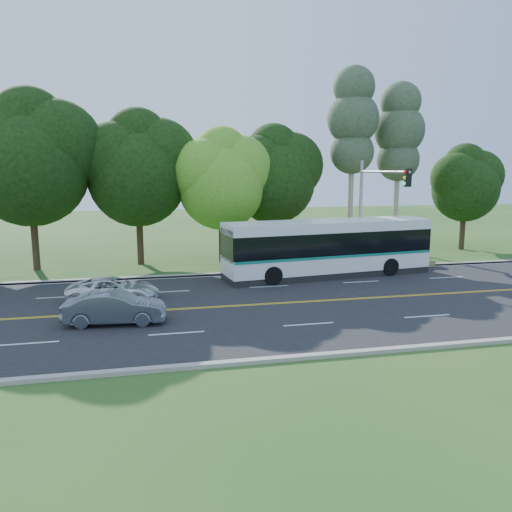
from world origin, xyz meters
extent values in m
plane|color=#214D19|center=(0.00, 0.00, 0.00)|extent=(120.00, 120.00, 0.00)
cube|color=black|center=(0.00, 0.00, 0.01)|extent=(60.00, 14.00, 0.02)
cube|color=#9B978C|center=(0.00, 7.15, 0.07)|extent=(60.00, 0.30, 0.15)
cube|color=#9B978C|center=(0.00, -7.15, 0.07)|extent=(60.00, 0.30, 0.15)
cube|color=#214D19|center=(0.00, 9.00, 0.05)|extent=(60.00, 4.00, 0.10)
cube|color=gold|center=(0.00, -0.08, 0.02)|extent=(57.00, 0.10, 0.00)
cube|color=gold|center=(0.00, 0.08, 0.02)|extent=(57.00, 0.10, 0.00)
cube|color=silver|center=(-11.50, -3.50, 0.02)|extent=(2.20, 0.12, 0.00)
cube|color=silver|center=(-6.00, -3.50, 0.02)|extent=(2.20, 0.12, 0.00)
cube|color=silver|center=(-0.50, -3.50, 0.02)|extent=(2.20, 0.12, 0.00)
cube|color=silver|center=(5.00, -3.50, 0.02)|extent=(2.20, 0.12, 0.00)
cube|color=silver|center=(-11.50, 3.50, 0.02)|extent=(2.20, 0.12, 0.00)
cube|color=silver|center=(-6.00, 3.50, 0.02)|extent=(2.20, 0.12, 0.00)
cube|color=silver|center=(-0.50, 3.50, 0.02)|extent=(2.20, 0.12, 0.00)
cube|color=silver|center=(5.00, 3.50, 0.02)|extent=(2.20, 0.12, 0.00)
cube|color=silver|center=(10.50, 3.50, 0.02)|extent=(2.20, 0.12, 0.00)
cube|color=silver|center=(0.00, 6.85, 0.02)|extent=(57.00, 0.12, 0.00)
cube|color=silver|center=(0.00, -6.85, 0.02)|extent=(57.00, 0.12, 0.00)
cylinder|color=#311E15|center=(-14.00, 11.00, 1.98)|extent=(0.44, 0.44, 3.96)
sphere|color=black|center=(-14.00, 11.00, 6.48)|extent=(7.20, 7.20, 7.20)
sphere|color=black|center=(-12.38, 11.30, 7.92)|extent=(5.76, 5.76, 5.76)
sphere|color=black|center=(-15.44, 10.80, 7.74)|extent=(5.40, 5.40, 5.40)
sphere|color=black|center=(-13.90, 11.40, 9.18)|extent=(4.68, 4.68, 4.68)
cylinder|color=#311E15|center=(-7.50, 12.00, 1.80)|extent=(0.44, 0.44, 3.60)
sphere|color=black|center=(-7.50, 12.00, 5.91)|extent=(6.60, 6.60, 6.60)
sphere|color=black|center=(-6.02, 12.30, 7.23)|extent=(5.28, 5.28, 5.28)
sphere|color=black|center=(-8.82, 11.80, 7.06)|extent=(4.95, 4.95, 4.95)
sphere|color=black|center=(-7.40, 12.40, 8.38)|extent=(4.29, 4.29, 4.29)
cylinder|color=#311E15|center=(-2.00, 11.00, 1.62)|extent=(0.44, 0.44, 3.24)
sphere|color=#4F911E|center=(-2.00, 11.00, 5.27)|extent=(5.80, 5.80, 5.80)
sphere|color=#4F911E|center=(-0.69, 11.30, 6.43)|extent=(4.64, 4.64, 4.64)
sphere|color=#4F911E|center=(-3.16, 10.80, 6.29)|extent=(4.35, 4.35, 4.35)
sphere|color=#4F911E|center=(-1.90, 11.40, 7.45)|extent=(3.77, 3.77, 3.77)
cylinder|color=#311E15|center=(2.00, 12.50, 1.71)|extent=(0.44, 0.44, 3.42)
sphere|color=black|center=(2.00, 12.50, 5.52)|extent=(6.00, 6.00, 6.00)
sphere|color=black|center=(3.35, 12.80, 6.72)|extent=(4.80, 4.80, 4.80)
sphere|color=black|center=(0.80, 12.30, 6.57)|extent=(4.50, 4.50, 4.50)
sphere|color=black|center=(2.10, 12.90, 7.77)|extent=(3.90, 3.90, 3.90)
cylinder|color=#A79A87|center=(8.00, 12.50, 4.90)|extent=(0.40, 0.40, 9.80)
sphere|color=#33482D|center=(8.00, 12.50, 7.70)|extent=(3.23, 3.23, 3.23)
sphere|color=#33482D|center=(8.00, 12.50, 10.08)|extent=(3.80, 3.80, 3.80)
sphere|color=#33482D|center=(8.00, 12.50, 12.32)|extent=(3.04, 3.04, 3.04)
cylinder|color=#A79A87|center=(12.00, 13.00, 4.55)|extent=(0.40, 0.40, 9.10)
sphere|color=#33482D|center=(12.00, 13.00, 7.15)|extent=(3.23, 3.23, 3.23)
sphere|color=#33482D|center=(12.00, 13.00, 9.36)|extent=(3.80, 3.80, 3.80)
sphere|color=#33482D|center=(12.00, 13.00, 11.44)|extent=(3.04, 3.04, 3.04)
cylinder|color=#311E15|center=(18.00, 13.00, 1.53)|extent=(0.44, 0.44, 3.06)
sphere|color=black|center=(18.00, 13.00, 4.88)|extent=(5.20, 5.20, 5.20)
sphere|color=black|center=(19.17, 13.30, 5.92)|extent=(4.16, 4.16, 4.16)
sphere|color=black|center=(16.96, 12.80, 5.79)|extent=(3.90, 3.90, 3.90)
sphere|color=black|center=(18.10, 13.40, 6.83)|extent=(3.38, 3.38, 3.38)
sphere|color=#A30D2A|center=(3.00, 8.20, 0.75)|extent=(1.50, 1.50, 1.50)
sphere|color=#A30D2A|center=(4.00, 8.20, 0.75)|extent=(1.50, 1.50, 1.50)
sphere|color=#A30D2A|center=(5.00, 8.20, 0.75)|extent=(1.50, 1.50, 1.50)
sphere|color=#A30D2A|center=(6.00, 8.20, 0.75)|extent=(1.50, 1.50, 1.50)
sphere|color=#A30D2A|center=(7.00, 8.20, 0.75)|extent=(1.50, 1.50, 1.50)
sphere|color=#A30D2A|center=(8.00, 8.20, 0.75)|extent=(1.50, 1.50, 1.50)
sphere|color=#A30D2A|center=(9.00, 8.20, 0.75)|extent=(1.50, 1.50, 1.50)
sphere|color=#A30D2A|center=(10.00, 8.20, 0.75)|extent=(1.50, 1.50, 1.50)
sphere|color=#A30D2A|center=(11.00, 8.20, 0.75)|extent=(1.50, 1.50, 1.50)
cube|color=olive|center=(10.00, 7.40, 0.20)|extent=(3.50, 1.40, 0.40)
cylinder|color=#94979C|center=(6.50, 7.30, 3.50)|extent=(0.20, 0.20, 7.00)
cylinder|color=#94979C|center=(6.50, 4.30, 6.30)|extent=(0.14, 6.00, 0.14)
cube|color=black|center=(6.50, 1.50, 6.00)|extent=(0.32, 0.28, 0.95)
sphere|color=red|center=(6.33, 1.50, 6.30)|extent=(0.18, 0.18, 0.18)
sphere|color=yellow|center=(6.33, 1.50, 6.00)|extent=(0.18, 0.18, 0.18)
sphere|color=#19D833|center=(6.33, 1.50, 5.70)|extent=(0.18, 0.18, 0.18)
cube|color=white|center=(3.73, 5.63, 0.93)|extent=(13.10, 4.35, 1.06)
cube|color=black|center=(3.73, 5.63, 2.12)|extent=(13.04, 4.38, 1.33)
cube|color=white|center=(3.73, 5.63, 3.09)|extent=(13.10, 4.35, 0.60)
cube|color=#0D7A65|center=(3.73, 5.63, 1.39)|extent=(13.04, 4.39, 0.15)
cube|color=black|center=(-2.61, 4.81, 2.22)|extent=(0.38, 2.50, 1.83)
cube|color=#19E54C|center=(-2.60, 4.82, 3.25)|extent=(0.26, 1.63, 0.24)
cube|color=black|center=(3.73, 5.63, 0.21)|extent=(13.09, 4.24, 0.38)
cylinder|color=black|center=(-0.18, 3.83, 0.56)|extent=(1.10, 0.43, 1.07)
cylinder|color=black|center=(-0.51, 6.37, 0.56)|extent=(1.10, 0.43, 1.07)
cylinder|color=black|center=(7.47, 4.82, 0.56)|extent=(1.10, 0.43, 1.07)
cylinder|color=black|center=(7.14, 7.36, 0.56)|extent=(1.10, 0.43, 1.07)
imported|color=slate|center=(-8.44, -1.65, 0.71)|extent=(4.30, 1.83, 1.38)
imported|color=white|center=(-8.71, 1.96, 0.63)|extent=(4.60, 2.57, 1.22)
camera|label=1|loc=(-6.97, -22.69, 6.42)|focal=35.00mm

